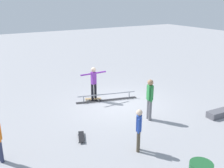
{
  "coord_description": "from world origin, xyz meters",
  "views": [
    {
      "loc": [
        6.28,
        10.01,
        4.88
      ],
      "look_at": [
        0.29,
        -0.21,
        1.0
      ],
      "focal_mm": 42.31,
      "sensor_mm": 36.0,
      "label": 1
    }
  ],
  "objects_px": {
    "grind_rail": "(107,97)",
    "bystander_blue_shirt": "(139,128)",
    "skateboard_main": "(93,99)",
    "skater_main": "(94,81)",
    "loose_skateboard_black": "(81,137)",
    "bystander_green_shirt": "(150,97)"
  },
  "relations": [
    {
      "from": "grind_rail",
      "to": "bystander_blue_shirt",
      "type": "distance_m",
      "value": 4.75
    },
    {
      "from": "grind_rail",
      "to": "skateboard_main",
      "type": "xyz_separation_m",
      "value": [
        0.58,
        -0.37,
        -0.08
      ]
    },
    {
      "from": "grind_rail",
      "to": "skater_main",
      "type": "distance_m",
      "value": 1.05
    },
    {
      "from": "skateboard_main",
      "to": "bystander_blue_shirt",
      "type": "xyz_separation_m",
      "value": [
        0.75,
        4.88,
        0.77
      ]
    },
    {
      "from": "skateboard_main",
      "to": "loose_skateboard_black",
      "type": "height_order",
      "value": "same"
    },
    {
      "from": "grind_rail",
      "to": "skateboard_main",
      "type": "bearing_deg",
      "value": -18.15
    },
    {
      "from": "skateboard_main",
      "to": "loose_skateboard_black",
      "type": "xyz_separation_m",
      "value": [
        2.07,
        3.19,
        0.0
      ]
    },
    {
      "from": "skater_main",
      "to": "loose_skateboard_black",
      "type": "bearing_deg",
      "value": 55.01
    },
    {
      "from": "skateboard_main",
      "to": "loose_skateboard_black",
      "type": "relative_size",
      "value": 0.99
    },
    {
      "from": "grind_rail",
      "to": "bystander_green_shirt",
      "type": "distance_m",
      "value": 2.94
    },
    {
      "from": "grind_rail",
      "to": "loose_skateboard_black",
      "type": "relative_size",
      "value": 3.74
    },
    {
      "from": "bystander_green_shirt",
      "to": "loose_skateboard_black",
      "type": "height_order",
      "value": "bystander_green_shirt"
    },
    {
      "from": "bystander_blue_shirt",
      "to": "loose_skateboard_black",
      "type": "distance_m",
      "value": 2.28
    },
    {
      "from": "skater_main",
      "to": "skateboard_main",
      "type": "distance_m",
      "value": 0.91
    },
    {
      "from": "bystander_blue_shirt",
      "to": "bystander_green_shirt",
      "type": "relative_size",
      "value": 0.85
    },
    {
      "from": "skateboard_main",
      "to": "loose_skateboard_black",
      "type": "distance_m",
      "value": 3.8
    },
    {
      "from": "loose_skateboard_black",
      "to": "bystander_green_shirt",
      "type": "bearing_deg",
      "value": 112.24
    },
    {
      "from": "grind_rail",
      "to": "bystander_green_shirt",
      "type": "bearing_deg",
      "value": 113.86
    },
    {
      "from": "grind_rail",
      "to": "bystander_blue_shirt",
      "type": "xyz_separation_m",
      "value": [
        1.33,
        4.51,
        0.69
      ]
    },
    {
      "from": "skater_main",
      "to": "skateboard_main",
      "type": "bearing_deg",
      "value": -41.34
    },
    {
      "from": "skateboard_main",
      "to": "bystander_green_shirt",
      "type": "height_order",
      "value": "bystander_green_shirt"
    },
    {
      "from": "skateboard_main",
      "to": "grind_rail",
      "type": "bearing_deg",
      "value": 172.29
    }
  ]
}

